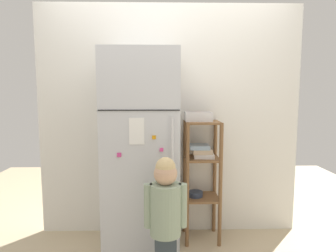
% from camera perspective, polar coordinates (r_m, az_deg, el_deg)
% --- Properties ---
extents(ground_plane, '(6.00, 6.00, 0.00)m').
position_cam_1_polar(ground_plane, '(2.95, 0.45, -22.63)').
color(ground_plane, tan).
extents(kitchen_wall_back, '(2.62, 0.03, 2.30)m').
position_cam_1_polar(kitchen_wall_back, '(2.96, 0.26, 0.96)').
color(kitchen_wall_back, silver).
rests_on(kitchen_wall_back, ground).
extents(refrigerator, '(0.65, 0.66, 1.80)m').
position_cam_1_polar(refrigerator, '(2.66, -5.10, -5.15)').
color(refrigerator, silver).
rests_on(refrigerator, ground).
extents(child_standing, '(0.32, 0.23, 0.98)m').
position_cam_1_polar(child_standing, '(2.22, -0.48, -15.92)').
color(child_standing, '#354048').
rests_on(child_standing, ground).
extents(pantry_shelf_unit, '(0.34, 0.33, 1.17)m').
position_cam_1_polar(pantry_shelf_unit, '(2.87, 6.53, -8.05)').
color(pantry_shelf_unit, brown).
rests_on(pantry_shelf_unit, ground).
extents(fruit_bin, '(0.26, 0.16, 0.09)m').
position_cam_1_polar(fruit_bin, '(2.79, 5.72, 1.70)').
color(fruit_bin, white).
rests_on(fruit_bin, pantry_shelf_unit).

